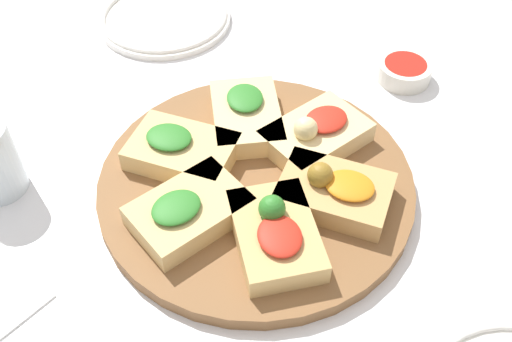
# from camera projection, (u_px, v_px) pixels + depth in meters

# --- Properties ---
(ground_plane) EXTENTS (3.00, 3.00, 0.00)m
(ground_plane) POSITION_uv_depth(u_px,v_px,m) (256.00, 189.00, 0.75)
(ground_plane) COLOR white
(serving_board) EXTENTS (0.39, 0.39, 0.02)m
(serving_board) POSITION_uv_depth(u_px,v_px,m) (256.00, 184.00, 0.74)
(serving_board) COLOR brown
(serving_board) RESTS_ON ground_plane
(focaccia_slice_0) EXTENTS (0.13, 0.15, 0.05)m
(focaccia_slice_0) POSITION_uv_depth(u_px,v_px,m) (316.00, 134.00, 0.76)
(focaccia_slice_0) COLOR #E5C689
(focaccia_slice_0) RESTS_ON serving_board
(focaccia_slice_1) EXTENTS (0.15, 0.15, 0.04)m
(focaccia_slice_1) POSITION_uv_depth(u_px,v_px,m) (246.00, 115.00, 0.79)
(focaccia_slice_1) COLOR #E5C689
(focaccia_slice_1) RESTS_ON serving_board
(focaccia_slice_2) EXTENTS (0.14, 0.11, 0.04)m
(focaccia_slice_2) POSITION_uv_depth(u_px,v_px,m) (181.00, 150.00, 0.75)
(focaccia_slice_2) COLOR #DBB775
(focaccia_slice_2) RESTS_ON serving_board
(focaccia_slice_3) EXTENTS (0.13, 0.15, 0.04)m
(focaccia_slice_3) POSITION_uv_depth(u_px,v_px,m) (188.00, 211.00, 0.68)
(focaccia_slice_3) COLOR #DBB775
(focaccia_slice_3) RESTS_ON serving_board
(focaccia_slice_4) EXTENTS (0.15, 0.15, 0.05)m
(focaccia_slice_4) POSITION_uv_depth(u_px,v_px,m) (276.00, 233.00, 0.66)
(focaccia_slice_4) COLOR tan
(focaccia_slice_4) RESTS_ON serving_board
(focaccia_slice_5) EXTENTS (0.14, 0.11, 0.05)m
(focaccia_slice_5) POSITION_uv_depth(u_px,v_px,m) (334.00, 191.00, 0.70)
(focaccia_slice_5) COLOR tan
(focaccia_slice_5) RESTS_ON serving_board
(plate_left) EXTENTS (0.22, 0.22, 0.02)m
(plate_left) POSITION_uv_depth(u_px,v_px,m) (164.00, 18.00, 0.99)
(plate_left) COLOR white
(plate_left) RESTS_ON ground_plane
(dipping_bowl) EXTENTS (0.08, 0.08, 0.03)m
(dipping_bowl) POSITION_uv_depth(u_px,v_px,m) (404.00, 71.00, 0.89)
(dipping_bowl) COLOR silver
(dipping_bowl) RESTS_ON ground_plane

